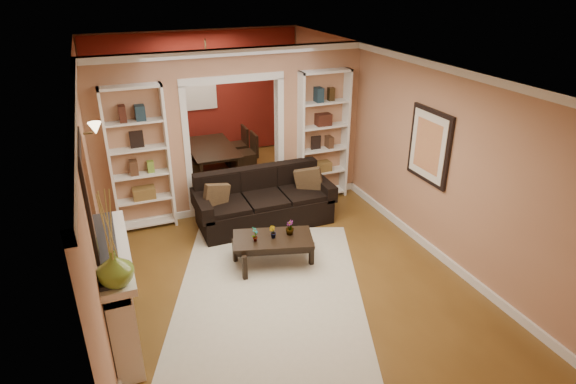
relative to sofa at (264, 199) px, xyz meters
name	(u,v)px	position (x,y,z in m)	size (l,w,h in m)	color
floor	(259,238)	(-0.25, -0.45, -0.43)	(8.00, 8.00, 0.00)	brown
ceiling	(254,61)	(-0.25, -0.45, 2.27)	(8.00, 8.00, 0.00)	white
wall_back	(198,95)	(-0.25, 3.55, 0.92)	(8.00, 8.00, 0.00)	tan
wall_front	(428,335)	(-0.25, -4.45, 0.92)	(8.00, 8.00, 0.00)	tan
wall_left	(90,180)	(-2.50, -0.45, 0.92)	(8.00, 8.00, 0.00)	tan
wall_right	(391,138)	(2.00, -0.45, 0.92)	(8.00, 8.00, 0.00)	tan
partition_wall	(234,133)	(-0.25, 0.75, 0.92)	(4.50, 0.15, 2.70)	tan
red_back_panel	(198,97)	(-0.25, 3.52, 0.89)	(4.44, 0.04, 2.64)	maroon
dining_window	(198,87)	(-0.25, 3.48, 1.12)	(0.78, 0.03, 0.98)	#8CA5CC
area_rug	(270,289)	(-0.55, -1.76, -0.43)	(2.34, 3.27, 0.01)	beige
sofa	(264,199)	(0.00, 0.00, 0.00)	(2.21, 0.95, 0.86)	black
pillow_left	(216,197)	(-0.78, -0.02, 0.19)	(0.39, 0.11, 0.39)	brown
pillow_right	(309,180)	(0.78, -0.02, 0.21)	(0.43, 0.12, 0.43)	brown
coffee_table	(273,250)	(-0.29, -1.19, -0.22)	(1.10, 0.59, 0.42)	black
plant_left	(255,234)	(-0.54, -1.19, 0.09)	(0.11, 0.08, 0.21)	#336626
plant_center	(273,232)	(-0.29, -1.19, 0.07)	(0.09, 0.08, 0.17)	#336626
plant_right	(290,228)	(-0.03, -1.19, 0.09)	(0.12, 0.12, 0.21)	#336626
bookshelf_left	(140,160)	(-1.80, 0.58, 0.72)	(0.90, 0.30, 2.30)	white
bookshelf_right	(323,137)	(1.30, 0.58, 0.72)	(0.90, 0.30, 2.30)	white
fireplace	(121,292)	(-2.34, -1.95, 0.15)	(0.32, 1.70, 1.16)	white
vase	(115,268)	(-2.34, -2.65, 0.90)	(0.33, 0.33, 0.35)	olive
mirror	(88,194)	(-2.48, -1.95, 1.37)	(0.03, 0.95, 1.10)	silver
wall_sconce	(91,131)	(-2.40, 0.10, 1.40)	(0.18, 0.18, 0.22)	#FFE0A5
framed_art	(429,146)	(1.96, -1.45, 1.12)	(0.04, 0.85, 1.05)	black
dining_table	(213,160)	(-0.25, 2.42, -0.15)	(0.89, 1.60, 0.56)	black
dining_chair_nw	(189,163)	(-0.80, 2.12, -0.04)	(0.39, 0.39, 0.78)	black
dining_chair_ne	(243,154)	(0.30, 2.12, 0.00)	(0.43, 0.43, 0.87)	black
dining_chair_sw	(183,151)	(-0.80, 2.72, 0.01)	(0.44, 0.44, 0.89)	black
dining_chair_se	(235,146)	(0.30, 2.72, -0.02)	(0.41, 0.41, 0.83)	black
chandelier	(210,75)	(-0.25, 2.25, 1.59)	(0.50, 0.50, 0.30)	#3F321C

